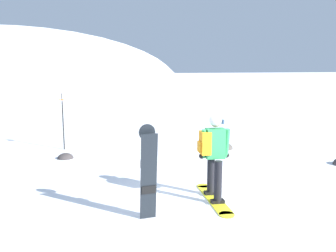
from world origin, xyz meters
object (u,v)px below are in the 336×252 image
spare_snowboard (148,172)px  piste_marker_near (63,116)px  rock_dark (224,149)px  rock_mid (65,158)px  snowboarder_main (213,154)px

spare_snowboard → piste_marker_near: (-1.14, 5.95, 0.22)m
rock_dark → rock_mid: (-4.88, 0.37, 0.00)m
snowboarder_main → piste_marker_near: (-2.58, 5.46, 0.14)m
piste_marker_near → rock_dark: piste_marker_near is taller
spare_snowboard → piste_marker_near: 6.07m
snowboarder_main → rock_mid: 5.07m
snowboarder_main → rock_mid: size_ratio=4.03×
snowboarder_main → spare_snowboard: bearing=-161.2°
piste_marker_near → snowboarder_main: bearing=-64.7°
rock_mid → piste_marker_near: bearing=88.9°
piste_marker_near → rock_mid: bearing=-91.1°
spare_snowboard → rock_mid: spare_snowboard is taller
piste_marker_near → rock_mid: piste_marker_near is taller
spare_snowboard → rock_dark: size_ratio=2.86×
snowboarder_main → spare_snowboard: (-1.44, -0.49, -0.08)m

